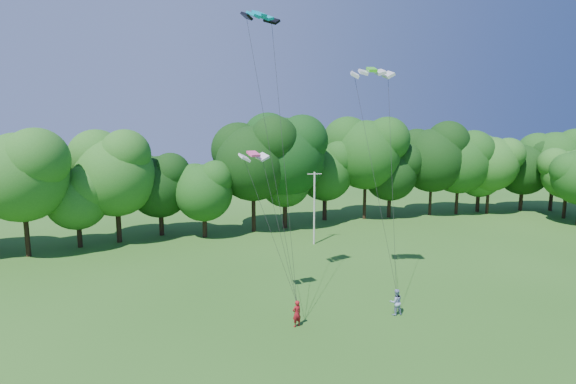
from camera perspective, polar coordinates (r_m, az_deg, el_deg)
name	(u,v)px	position (r m, az deg, el deg)	size (l,w,h in m)	color
utility_pole	(314,207)	(46.67, 3.36, -1.95)	(1.52, 0.28, 7.62)	#B7B6AE
kite_flyer_left	(297,314)	(29.04, 1.11, -15.17)	(0.62, 0.41, 1.70)	maroon
kite_flyer_right	(396,302)	(31.43, 13.54, -13.42)	(0.86, 0.67, 1.78)	#8FA0C6
kite_teal	(259,14)	(31.27, -3.66, 21.68)	(2.73, 1.90, 0.56)	#0596AE
kite_green	(372,70)	(33.41, 10.58, 15.03)	(3.24, 2.20, 0.52)	#3FCD1E
kite_pink	(253,154)	(29.28, -4.42, 4.86)	(2.03, 1.21, 0.36)	#F1438A
tree_back_center	(285,150)	(53.16, -0.39, 5.38)	(10.40, 10.40, 15.13)	black
tree_back_east	(480,168)	(68.97, 23.19, 2.83)	(6.93, 6.93, 10.09)	black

